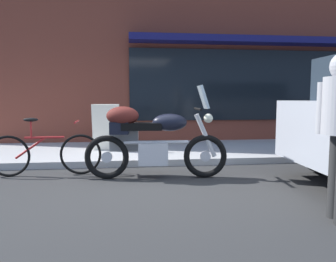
% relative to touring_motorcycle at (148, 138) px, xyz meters
% --- Properties ---
extents(ground_plane, '(80.00, 80.00, 0.00)m').
position_rel_touring_motorcycle_xyz_m(ground_plane, '(-0.13, -0.49, -0.61)').
color(ground_plane, '#303030').
extents(touring_motorcycle, '(2.15, 0.75, 1.41)m').
position_rel_touring_motorcycle_xyz_m(touring_motorcycle, '(0.00, 0.00, 0.00)').
color(touring_motorcycle, black).
rests_on(touring_motorcycle, ground_plane).
extents(parked_bicycle, '(1.73, 0.48, 0.91)m').
position_rel_touring_motorcycle_xyz_m(parked_bicycle, '(-1.60, 0.34, -0.25)').
color(parked_bicycle, black).
rests_on(parked_bicycle, ground_plane).
extents(sandwich_board_sign, '(0.55, 0.42, 0.96)m').
position_rel_touring_motorcycle_xyz_m(sandwich_board_sign, '(-0.77, 2.08, -0.00)').
color(sandwich_board_sign, silver).
rests_on(sandwich_board_sign, sidewalk_curb).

